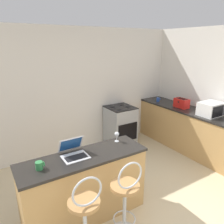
{
  "coord_description": "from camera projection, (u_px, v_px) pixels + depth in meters",
  "views": [
    {
      "loc": [
        -1.67,
        -1.41,
        2.28
      ],
      "look_at": [
        0.43,
        1.97,
        1.02
      ],
      "focal_mm": 35.0,
      "sensor_mm": 36.0,
      "label": 1
    }
  ],
  "objects": [
    {
      "name": "toaster",
      "position": [
        181.0,
        103.0,
        4.79
      ],
      "size": [
        0.2,
        0.31,
        0.2
      ],
      "color": "red",
      "rests_on": "counter_right"
    },
    {
      "name": "wine_glass_short",
      "position": [
        117.0,
        135.0,
        3.13
      ],
      "size": [
        0.07,
        0.07,
        0.15
      ],
      "color": "silver",
      "rests_on": "breakfast_bar"
    },
    {
      "name": "mug_blue",
      "position": [
        158.0,
        99.0,
        5.31
      ],
      "size": [
        0.09,
        0.08,
        0.09
      ],
      "color": "#2D51AD",
      "rests_on": "counter_right"
    },
    {
      "name": "bar_stool_far",
      "position": [
        125.0,
        202.0,
        2.55
      ],
      "size": [
        0.4,
        0.4,
        1.07
      ],
      "color": "silver",
      "rests_on": "ground_plane"
    },
    {
      "name": "wall_back",
      "position": [
        73.0,
        92.0,
        4.55
      ],
      "size": [
        12.0,
        0.06,
        2.6
      ],
      "color": "silver",
      "rests_on": "ground_plane"
    },
    {
      "name": "counter_right",
      "position": [
        202.0,
        135.0,
        4.51
      ],
      "size": [
        0.62,
        3.3,
        0.92
      ],
      "color": "tan",
      "rests_on": "ground_plane"
    },
    {
      "name": "breakfast_bar",
      "position": [
        85.0,
        187.0,
        2.88
      ],
      "size": [
        1.65,
        0.52,
        0.92
      ],
      "color": "tan",
      "rests_on": "ground_plane"
    },
    {
      "name": "laptop",
      "position": [
        73.0,
        151.0,
        2.75
      ],
      "size": [
        0.32,
        0.33,
        0.23
      ],
      "color": "silver",
      "rests_on": "breakfast_bar"
    },
    {
      "name": "mug_green",
      "position": [
        39.0,
        165.0,
        2.45
      ],
      "size": [
        0.1,
        0.08,
        0.09
      ],
      "color": "#338447",
      "rests_on": "breakfast_bar"
    },
    {
      "name": "stove_range",
      "position": [
        120.0,
        126.0,
        5.0
      ],
      "size": [
        0.58,
        0.6,
        0.93
      ],
      "color": "#9EA3A8",
      "rests_on": "ground_plane"
    },
    {
      "name": "microwave",
      "position": [
        211.0,
        109.0,
        4.25
      ],
      "size": [
        0.45,
        0.35,
        0.26
      ],
      "color": "white",
      "rests_on": "counter_right"
    },
    {
      "name": "bar_stool_near",
      "position": [
        85.0,
        220.0,
        2.29
      ],
      "size": [
        0.4,
        0.4,
        1.07
      ],
      "color": "silver",
      "rests_on": "ground_plane"
    }
  ]
}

